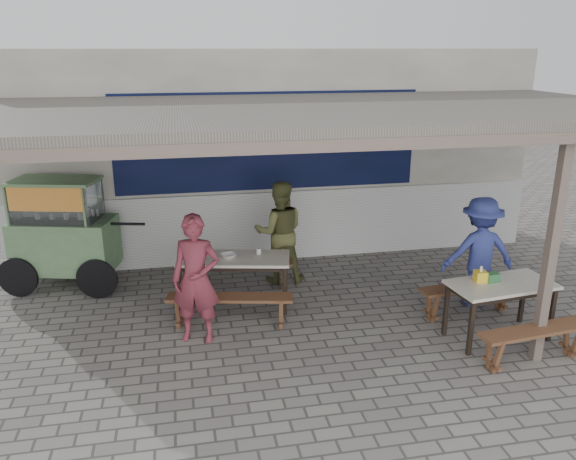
{
  "coord_description": "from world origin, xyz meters",
  "views": [
    {
      "loc": [
        -1.66,
        -6.09,
        3.51
      ],
      "look_at": [
        -0.29,
        0.9,
        1.19
      ],
      "focal_mm": 35.0,
      "sensor_mm": 36.0,
      "label": 1
    }
  ],
  "objects_px": {
    "condiment_bowl": "(229,256)",
    "table_right": "(501,289)",
    "vendor_cart": "(62,230)",
    "bench_right_street": "(534,338)",
    "table_left": "(234,262)",
    "patron_street_side": "(196,279)",
    "tissue_box": "(480,276)",
    "patron_right_table": "(479,252)",
    "donation_box": "(492,277)",
    "bench_left_wall": "(239,267)",
    "condiment_jar": "(259,251)",
    "bench_right_wall": "(467,293)",
    "patron_wall_side": "(280,232)",
    "bench_left_street": "(230,304)"
  },
  "relations": [
    {
      "from": "patron_right_table",
      "to": "donation_box",
      "type": "height_order",
      "value": "patron_right_table"
    },
    {
      "from": "table_left",
      "to": "bench_right_wall",
      "type": "height_order",
      "value": "table_left"
    },
    {
      "from": "table_right",
      "to": "tissue_box",
      "type": "height_order",
      "value": "tissue_box"
    },
    {
      "from": "bench_right_wall",
      "to": "condiment_jar",
      "type": "relative_size",
      "value": 17.94
    },
    {
      "from": "vendor_cart",
      "to": "patron_right_table",
      "type": "distance_m",
      "value": 6.1
    },
    {
      "from": "table_right",
      "to": "patron_wall_side",
      "type": "relative_size",
      "value": 0.84
    },
    {
      "from": "table_right",
      "to": "condiment_jar",
      "type": "bearing_deg",
      "value": 143.63
    },
    {
      "from": "vendor_cart",
      "to": "bench_right_street",
      "type": "bearing_deg",
      "value": -17.04
    },
    {
      "from": "table_left",
      "to": "bench_left_wall",
      "type": "distance_m",
      "value": 0.71
    },
    {
      "from": "bench_left_street",
      "to": "vendor_cart",
      "type": "bearing_deg",
      "value": 153.57
    },
    {
      "from": "bench_right_street",
      "to": "patron_street_side",
      "type": "xyz_separation_m",
      "value": [
        -3.78,
        1.34,
        0.48
      ]
    },
    {
      "from": "bench_right_wall",
      "to": "tissue_box",
      "type": "height_order",
      "value": "tissue_box"
    },
    {
      "from": "table_left",
      "to": "bench_right_street",
      "type": "relative_size",
      "value": 1.16
    },
    {
      "from": "patron_wall_side",
      "to": "patron_right_table",
      "type": "xyz_separation_m",
      "value": [
        2.6,
        -1.37,
        -0.02
      ]
    },
    {
      "from": "patron_right_table",
      "to": "condiment_jar",
      "type": "xyz_separation_m",
      "value": [
        -3.03,
        0.62,
        0.0
      ]
    },
    {
      "from": "bench_left_street",
      "to": "table_right",
      "type": "height_order",
      "value": "table_right"
    },
    {
      "from": "bench_left_wall",
      "to": "tissue_box",
      "type": "relative_size",
      "value": 12.06
    },
    {
      "from": "table_left",
      "to": "patron_street_side",
      "type": "relative_size",
      "value": 1.0
    },
    {
      "from": "bench_right_street",
      "to": "condiment_bowl",
      "type": "relative_size",
      "value": 6.79
    },
    {
      "from": "patron_right_table",
      "to": "table_right",
      "type": "bearing_deg",
      "value": 83.18
    },
    {
      "from": "bench_right_street",
      "to": "vendor_cart",
      "type": "distance_m",
      "value": 6.64
    },
    {
      "from": "patron_street_side",
      "to": "patron_right_table",
      "type": "xyz_separation_m",
      "value": [
        3.94,
        0.29,
        -0.03
      ]
    },
    {
      "from": "bench_left_wall",
      "to": "bench_right_street",
      "type": "bearing_deg",
      "value": -30.43
    },
    {
      "from": "bench_right_wall",
      "to": "vendor_cart",
      "type": "xyz_separation_m",
      "value": [
        -5.53,
        2.09,
        0.58
      ]
    },
    {
      "from": "patron_right_table",
      "to": "bench_left_wall",
      "type": "bearing_deg",
      "value": -13.29
    },
    {
      "from": "condiment_bowl",
      "to": "table_right",
      "type": "bearing_deg",
      "value": -25.51
    },
    {
      "from": "patron_wall_side",
      "to": "condiment_jar",
      "type": "distance_m",
      "value": 0.87
    },
    {
      "from": "table_right",
      "to": "vendor_cart",
      "type": "xyz_separation_m",
      "value": [
        -5.6,
        2.74,
        0.25
      ]
    },
    {
      "from": "condiment_jar",
      "to": "bench_right_wall",
      "type": "bearing_deg",
      "value": -19.35
    },
    {
      "from": "table_left",
      "to": "donation_box",
      "type": "xyz_separation_m",
      "value": [
        3.06,
        -1.47,
        0.14
      ]
    },
    {
      "from": "tissue_box",
      "to": "donation_box",
      "type": "xyz_separation_m",
      "value": [
        0.14,
        -0.03,
        -0.01
      ]
    },
    {
      "from": "condiment_bowl",
      "to": "bench_right_street",
      "type": "bearing_deg",
      "value": -33.51
    },
    {
      "from": "bench_left_wall",
      "to": "bench_right_street",
      "type": "relative_size",
      "value": 1.17
    },
    {
      "from": "vendor_cart",
      "to": "condiment_bowl",
      "type": "bearing_deg",
      "value": -12.98
    },
    {
      "from": "condiment_jar",
      "to": "table_right",
      "type": "bearing_deg",
      "value": -29.8
    },
    {
      "from": "patron_right_table",
      "to": "patron_street_side",
      "type": "bearing_deg",
      "value": 10.78
    },
    {
      "from": "patron_wall_side",
      "to": "condiment_jar",
      "type": "xyz_separation_m",
      "value": [
        -0.43,
        -0.75,
        -0.01
      ]
    },
    {
      "from": "vendor_cart",
      "to": "tissue_box",
      "type": "bearing_deg",
      "value": -12.46
    },
    {
      "from": "bench_left_street",
      "to": "patron_wall_side",
      "type": "distance_m",
      "value": 1.76
    },
    {
      "from": "bench_right_wall",
      "to": "donation_box",
      "type": "relative_size",
      "value": 8.33
    },
    {
      "from": "bench_right_street",
      "to": "patron_street_side",
      "type": "relative_size",
      "value": 0.86
    },
    {
      "from": "bench_right_wall",
      "to": "bench_right_street",
      "type": "bearing_deg",
      "value": -90.0
    },
    {
      "from": "table_left",
      "to": "patron_street_side",
      "type": "xyz_separation_m",
      "value": [
        -0.55,
        -0.85,
        0.15
      ]
    },
    {
      "from": "table_right",
      "to": "condiment_jar",
      "type": "height_order",
      "value": "condiment_jar"
    },
    {
      "from": "table_left",
      "to": "table_right",
      "type": "xyz_separation_m",
      "value": [
        3.16,
        -1.54,
        -0.0
      ]
    },
    {
      "from": "table_right",
      "to": "donation_box",
      "type": "xyz_separation_m",
      "value": [
        -0.1,
        0.07,
        0.14
      ]
    },
    {
      "from": "vendor_cart",
      "to": "patron_street_side",
      "type": "bearing_deg",
      "value": -33.44
    },
    {
      "from": "donation_box",
      "to": "table_left",
      "type": "bearing_deg",
      "value": 154.29
    },
    {
      "from": "bench_right_street",
      "to": "bench_left_wall",
      "type": "bearing_deg",
      "value": 131.34
    },
    {
      "from": "patron_wall_side",
      "to": "donation_box",
      "type": "xyz_separation_m",
      "value": [
        2.27,
        -2.29,
        0.0
      ]
    }
  ]
}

